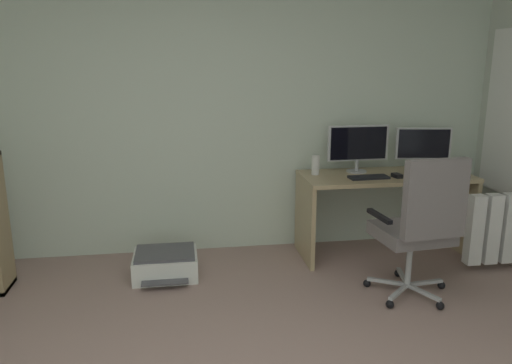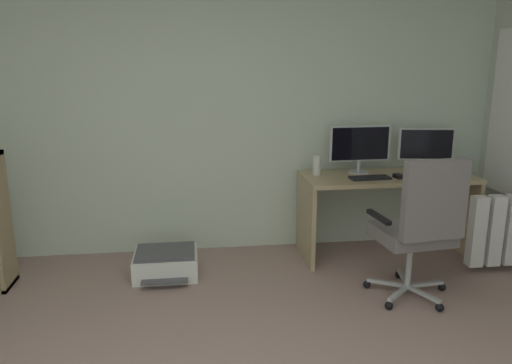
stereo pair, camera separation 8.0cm
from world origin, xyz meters
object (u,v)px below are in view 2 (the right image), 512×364
(office_chair, at_px, (420,224))
(monitor_main, at_px, (360,145))
(desk, at_px, (386,196))
(desktop_speaker, at_px, (317,165))
(keyboard, at_px, (370,178))
(computer_mouse, at_px, (399,176))
(printer, at_px, (166,263))
(monitor_secondary, at_px, (426,146))

(office_chair, bearing_deg, monitor_main, 95.95)
(desk, relative_size, desktop_speaker, 8.79)
(desktop_speaker, bearing_deg, keyboard, -27.32)
(desk, height_order, computer_mouse, computer_mouse)
(computer_mouse, bearing_deg, desk, 98.77)
(printer, bearing_deg, computer_mouse, 1.93)
(keyboard, bearing_deg, desk, 27.49)
(desk, bearing_deg, monitor_secondary, 18.66)
(computer_mouse, xyz_separation_m, desktop_speaker, (-0.66, 0.22, 0.07))
(monitor_main, xyz_separation_m, keyboard, (0.01, -0.26, -0.24))
(monitor_secondary, relative_size, office_chair, 0.45)
(office_chair, bearing_deg, desktop_speaker, 117.14)
(keyboard, relative_size, office_chair, 0.31)
(monitor_secondary, bearing_deg, keyboard, -156.89)
(monitor_secondary, height_order, computer_mouse, monitor_secondary)
(desktop_speaker, bearing_deg, computer_mouse, -18.19)
(keyboard, bearing_deg, computer_mouse, -4.57)
(monitor_main, distance_m, printer, 1.97)
(monitor_main, bearing_deg, office_chair, -84.05)
(desktop_speaker, height_order, printer, desktop_speaker)
(desk, relative_size, keyboard, 4.40)
(keyboard, bearing_deg, monitor_main, 89.67)
(computer_mouse, relative_size, desktop_speaker, 0.59)
(monitor_secondary, height_order, desktop_speaker, monitor_secondary)
(desk, height_order, monitor_secondary, monitor_secondary)
(office_chair, distance_m, printer, 2.02)
(keyboard, height_order, computer_mouse, computer_mouse)
(computer_mouse, height_order, office_chair, office_chair)
(monitor_main, relative_size, desktop_speaker, 3.28)
(desktop_speaker, height_order, office_chair, office_chair)
(monitor_secondary, bearing_deg, desktop_speaker, -177.33)
(desk, distance_m, office_chair, 0.91)
(monitor_secondary, relative_size, printer, 0.96)
(computer_mouse, relative_size, printer, 0.19)
(monitor_main, bearing_deg, desktop_speaker, -173.18)
(monitor_main, xyz_separation_m, monitor_secondary, (0.62, 0.00, -0.02))
(keyboard, xyz_separation_m, desktop_speaker, (-0.41, 0.21, 0.07))
(printer, bearing_deg, keyboard, 2.40)
(monitor_main, relative_size, office_chair, 0.51)
(monitor_main, xyz_separation_m, printer, (-1.72, -0.33, -0.89))
(monitor_main, height_order, printer, monitor_main)
(desktop_speaker, bearing_deg, monitor_secondary, 2.67)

